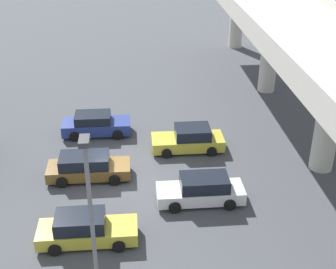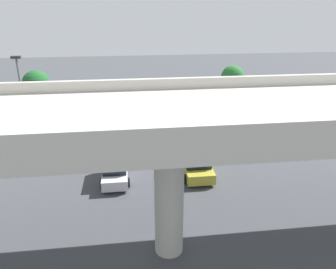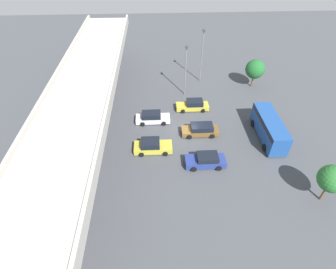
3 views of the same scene
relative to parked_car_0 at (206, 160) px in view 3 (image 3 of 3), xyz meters
The scene contains 12 objects.
ground_plane 5.88m from the parked_car_0, 14.05° to the left, with size 106.93×106.93×0.00m, color #424449.
highway_overpass 16.09m from the parked_car_0, 67.91° to the left, with size 51.30×7.31×8.00m.
parked_car_0 is the anchor object (origin of this frame).
parked_car_1 6.74m from the parked_car_0, 66.38° to the left, with size 2.17×4.67×1.62m.
parked_car_2 5.56m from the parked_car_0, ahead, with size 2.07×4.84×1.51m.
parked_car_3 10.48m from the parked_car_0, 35.83° to the left, with size 1.98×4.73×1.57m.
parked_car_4 11.26m from the parked_car_0, ahead, with size 1.99×4.79×1.55m.
shuttle_bus 9.96m from the parked_car_0, 63.08° to the right, with size 7.83×2.62×2.92m.
lamp_post_near_aisle 20.40m from the parked_car_0, ahead, with size 0.70×0.35×8.74m.
lamp_post_mid_lot 16.08m from the parked_car_0, ahead, with size 0.70×0.35×7.94m.
tree_front_left 12.61m from the parked_car_0, 115.76° to the right, with size 2.76×2.76×4.64m.
tree_front_centre 20.61m from the parked_car_0, 31.26° to the right, with size 3.10×3.10×4.69m.
Camera 3 is at (-26.37, 3.99, 22.86)m, focal length 28.00 mm.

